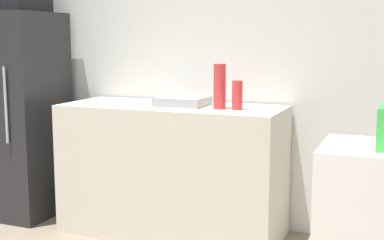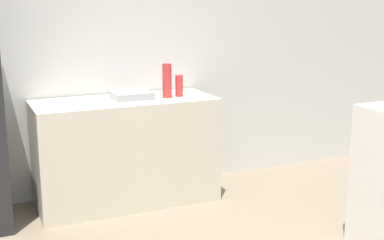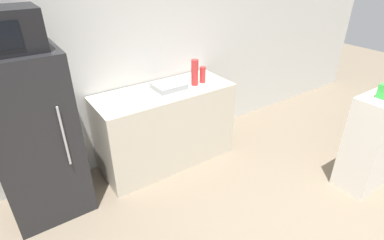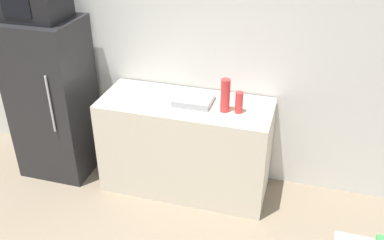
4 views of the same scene
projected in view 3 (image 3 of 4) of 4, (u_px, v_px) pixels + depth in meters
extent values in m
cube|color=silver|center=(152.00, 48.00, 3.41)|extent=(8.00, 0.06, 2.60)
cube|color=#232326|center=(36.00, 139.00, 2.66)|extent=(0.68, 0.59, 1.58)
cylinder|color=#B7B7BC|center=(64.00, 137.00, 2.47)|extent=(0.02, 0.02, 0.55)
cube|color=black|center=(4.00, 30.00, 2.20)|extent=(0.50, 0.41, 0.32)
cube|color=beige|center=(166.00, 127.00, 3.52)|extent=(1.56, 0.63, 0.92)
cube|color=#9EA3A8|center=(169.00, 86.00, 3.33)|extent=(0.33, 0.29, 0.06)
cylinder|color=red|center=(195.00, 72.00, 3.36)|extent=(0.08, 0.08, 0.30)
cylinder|color=red|center=(203.00, 75.00, 3.46)|extent=(0.07, 0.07, 0.19)
cube|color=white|center=(379.00, 139.00, 3.17)|extent=(0.84, 0.36, 1.04)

